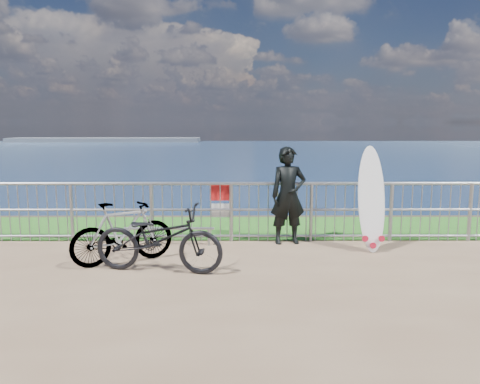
{
  "coord_description": "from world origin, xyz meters",
  "views": [
    {
      "loc": [
        -0.37,
        -7.03,
        2.23
      ],
      "look_at": [
        -0.34,
        1.2,
        1.0
      ],
      "focal_mm": 35.0,
      "sensor_mm": 36.0,
      "label": 1
    }
  ],
  "objects_px": {
    "surfboard": "(371,203)",
    "surfer": "(288,196)",
    "bicycle_near": "(159,238)",
    "bicycle_far": "(123,233)"
  },
  "relations": [
    {
      "from": "surfer",
      "to": "surfboard",
      "type": "distance_m",
      "value": 1.48
    },
    {
      "from": "bicycle_near",
      "to": "surfer",
      "type": "bearing_deg",
      "value": -42.12
    },
    {
      "from": "surfer",
      "to": "bicycle_far",
      "type": "bearing_deg",
      "value": -164.58
    },
    {
      "from": "bicycle_near",
      "to": "bicycle_far",
      "type": "relative_size",
      "value": 1.18
    },
    {
      "from": "surfboard",
      "to": "bicycle_near",
      "type": "height_order",
      "value": "surfboard"
    },
    {
      "from": "surfer",
      "to": "surfboard",
      "type": "relative_size",
      "value": 0.97
    },
    {
      "from": "surfboard",
      "to": "bicycle_near",
      "type": "distance_m",
      "value": 3.7
    },
    {
      "from": "surfer",
      "to": "bicycle_far",
      "type": "relative_size",
      "value": 1.08
    },
    {
      "from": "surfboard",
      "to": "surfer",
      "type": "bearing_deg",
      "value": 159.94
    },
    {
      "from": "bicycle_near",
      "to": "bicycle_far",
      "type": "xyz_separation_m",
      "value": [
        -0.65,
        0.44,
        -0.02
      ]
    }
  ]
}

